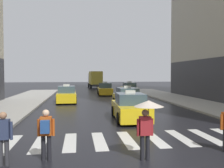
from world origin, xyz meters
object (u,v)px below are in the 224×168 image
(pedestrian_with_umbrella, at_px, (147,113))
(box_truck, at_px, (95,79))
(taxi_lead, at_px, (130,108))
(taxi_second, at_px, (127,98))
(taxi_fifth, at_px, (129,89))
(pedestrian_with_backpack, at_px, (46,131))
(taxi_third, at_px, (67,95))
(pedestrian_plain_coat, at_px, (3,135))
(taxi_fourth, at_px, (105,90))

(pedestrian_with_umbrella, bearing_deg, box_truck, 88.33)
(taxi_lead, relative_size, taxi_second, 1.00)
(taxi_fifth, distance_m, pedestrian_with_backpack, 26.31)
(pedestrian_with_backpack, bearing_deg, taxi_third, 90.37)
(pedestrian_with_backpack, relative_size, pedestrian_plain_coat, 1.00)
(pedestrian_with_backpack, distance_m, pedestrian_plain_coat, 1.24)
(pedestrian_with_umbrella, relative_size, pedestrian_plain_coat, 1.18)
(box_truck, xyz_separation_m, pedestrian_with_backpack, (-4.42, -40.46, -0.88))
(pedestrian_with_umbrella, height_order, pedestrian_with_backpack, pedestrian_with_umbrella)
(pedestrian_with_umbrella, bearing_deg, pedestrian_with_backpack, 173.29)
(taxi_third, bearing_deg, pedestrian_plain_coat, -93.83)
(taxi_second, xyz_separation_m, box_truck, (-0.78, 28.10, 1.13))
(taxi_second, height_order, box_truck, box_truck)
(box_truck, bearing_deg, pedestrian_with_umbrella, -91.67)
(taxi_lead, distance_m, taxi_fourth, 17.73)
(taxi_third, relative_size, pedestrian_with_backpack, 2.78)
(taxi_second, bearing_deg, pedestrian_with_backpack, -112.82)
(taxi_fifth, relative_size, box_truck, 0.60)
(taxi_second, height_order, taxi_third, same)
(taxi_fourth, height_order, pedestrian_with_backpack, taxi_fourth)
(pedestrian_with_umbrella, xyz_separation_m, pedestrian_with_backpack, (-3.23, 0.38, -0.54))
(taxi_third, height_order, taxi_fourth, same)
(taxi_fourth, xyz_separation_m, taxi_fifth, (3.51, 0.76, 0.00))
(taxi_fifth, relative_size, pedestrian_with_umbrella, 2.38)
(taxi_lead, xyz_separation_m, pedestrian_with_backpack, (-4.17, -6.53, 0.25))
(pedestrian_plain_coat, bearing_deg, taxi_third, 86.17)
(taxi_lead, relative_size, pedestrian_plain_coat, 2.78)
(taxi_third, xyz_separation_m, pedestrian_with_umbrella, (3.34, -16.67, 0.79))
(taxi_second, distance_m, box_truck, 28.13)
(taxi_second, distance_m, pedestrian_plain_coat, 14.17)
(taxi_lead, distance_m, pedestrian_with_backpack, 7.75)
(taxi_second, xyz_separation_m, taxi_third, (-5.31, 3.93, 0.00))
(pedestrian_plain_coat, bearing_deg, taxi_second, 63.07)
(pedestrian_with_umbrella, bearing_deg, taxi_fourth, 86.78)
(taxi_third, xyz_separation_m, taxi_fourth, (4.72, 7.97, 0.00))
(pedestrian_with_umbrella, relative_size, pedestrian_with_backpack, 1.18)
(taxi_fourth, distance_m, pedestrian_with_backpack, 24.70)
(taxi_second, distance_m, taxi_third, 6.60)
(pedestrian_with_umbrella, bearing_deg, taxi_second, 81.21)
(taxi_lead, relative_size, taxi_third, 1.00)
(taxi_lead, height_order, pedestrian_with_umbrella, pedestrian_with_umbrella)
(taxi_lead, bearing_deg, pedestrian_with_umbrella, -97.72)
(taxi_lead, xyz_separation_m, taxi_fourth, (0.45, 17.73, 0.00))
(taxi_lead, distance_m, box_truck, 33.95)
(taxi_lead, height_order, taxi_fifth, same)
(taxi_lead, height_order, taxi_fourth, same)
(taxi_third, bearing_deg, taxi_fourth, 59.34)
(taxi_fifth, bearing_deg, box_truck, 103.51)
(taxi_third, bearing_deg, pedestrian_with_backpack, -89.63)
(taxi_fifth, relative_size, pedestrian_with_backpack, 2.79)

